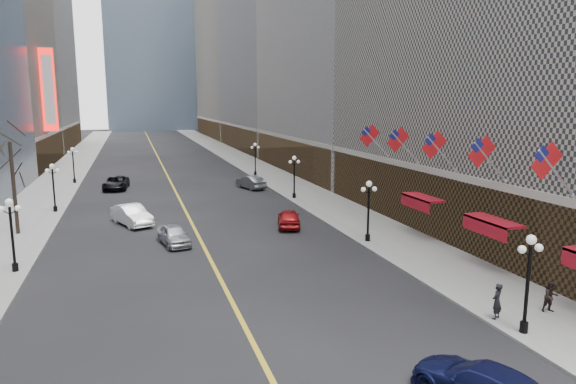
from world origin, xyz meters
TOP-DOWN VIEW (x-y plane):
  - sidewalk_east at (14.00, 70.00)m, footprint 6.00×230.00m
  - sidewalk_west at (-14.00, 70.00)m, footprint 6.00×230.00m
  - lane_line at (0.00, 80.00)m, footprint 0.25×200.00m
  - bldg_east_c at (29.88, 106.00)m, footprint 26.60×40.60m
  - bldg_east_d at (29.90, 149.00)m, footprint 26.60×46.60m
  - streetlamp_east_0 at (11.80, 14.00)m, footprint 1.26×0.44m
  - streetlamp_east_1 at (11.80, 30.00)m, footprint 1.26×0.44m
  - streetlamp_east_2 at (11.80, 48.00)m, footprint 1.26×0.44m
  - streetlamp_east_3 at (11.80, 66.00)m, footprint 1.26×0.44m
  - streetlamp_west_1 at (-11.80, 30.00)m, footprint 1.26×0.44m
  - streetlamp_west_2 at (-11.80, 48.00)m, footprint 1.26×0.44m
  - streetlamp_west_3 at (-11.80, 66.00)m, footprint 1.26×0.44m
  - flag_1 at (15.31, 17.00)m, footprint 2.87×0.12m
  - flag_2 at (15.31, 22.00)m, footprint 2.87×0.12m
  - flag_3 at (15.31, 27.00)m, footprint 2.87×0.12m
  - flag_4 at (15.31, 32.00)m, footprint 2.87×0.12m
  - flag_5 at (15.31, 37.00)m, footprint 2.87×0.12m
  - awning_b at (16.11, 22.00)m, footprint 1.40×4.00m
  - awning_c at (16.11, 30.00)m, footprint 1.40×4.00m
  - theatre_marquee at (-15.88, 80.00)m, footprint 2.00×0.55m
  - tree_west_far at (-13.50, 40.00)m, footprint 3.60×3.60m
  - car_nb_near at (-2.00, 33.71)m, footprint 2.48×4.56m
  - car_nb_mid at (-4.91, 41.02)m, footprint 3.65×5.47m
  - car_nb_far at (-6.64, 60.10)m, footprint 3.20×5.91m
  - car_sb_mid at (7.63, 36.36)m, footprint 2.89×4.78m
  - car_sb_far at (8.83, 55.97)m, footprint 3.04×5.10m
  - ped_ne_corner at (11.60, 15.60)m, footprint 0.78×0.70m
  - ped_east_walk at (14.69, 15.51)m, footprint 0.83×0.54m

SIDE VIEW (x-z plane):
  - lane_line at x=0.00m, z-range 0.00..0.02m
  - sidewalk_east at x=14.00m, z-range 0.00..0.15m
  - sidewalk_west at x=-14.00m, z-range 0.00..0.15m
  - car_nb_near at x=-2.00m, z-range 0.00..1.47m
  - car_sb_mid at x=7.63m, z-range 0.00..1.52m
  - car_nb_far at x=-6.64m, z-range 0.00..1.57m
  - car_sb_far at x=8.83m, z-range 0.00..1.59m
  - car_nb_mid at x=-4.91m, z-range 0.00..1.71m
  - ped_east_walk at x=14.69m, z-range 0.15..1.73m
  - ped_ne_corner at x=11.60m, z-range 0.15..1.90m
  - streetlamp_east_0 at x=11.80m, z-range 0.64..5.16m
  - streetlamp_east_1 at x=11.80m, z-range 0.64..5.16m
  - streetlamp_east_2 at x=11.80m, z-range 0.64..5.16m
  - streetlamp_east_3 at x=11.80m, z-range 0.64..5.16m
  - streetlamp_west_1 at x=-11.80m, z-range 0.64..5.16m
  - streetlamp_west_2 at x=-11.80m, z-range 0.64..5.16m
  - streetlamp_west_3 at x=-11.80m, z-range 0.64..5.16m
  - awning_b at x=16.11m, z-range 2.62..3.54m
  - awning_c at x=16.11m, z-range 2.62..3.54m
  - tree_west_far at x=-13.50m, z-range 2.28..10.20m
  - flag_1 at x=15.31m, z-range 5.85..8.72m
  - flag_2 at x=15.31m, z-range 5.85..8.72m
  - flag_3 at x=15.31m, z-range 5.85..8.72m
  - flag_4 at x=15.31m, z-range 5.85..8.72m
  - flag_5 at x=15.31m, z-range 5.85..8.72m
  - theatre_marquee at x=-15.88m, z-range 6.00..18.00m
  - bldg_east_c at x=29.88m, z-range -0.22..48.58m
  - bldg_east_d at x=29.90m, z-range -0.23..62.57m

